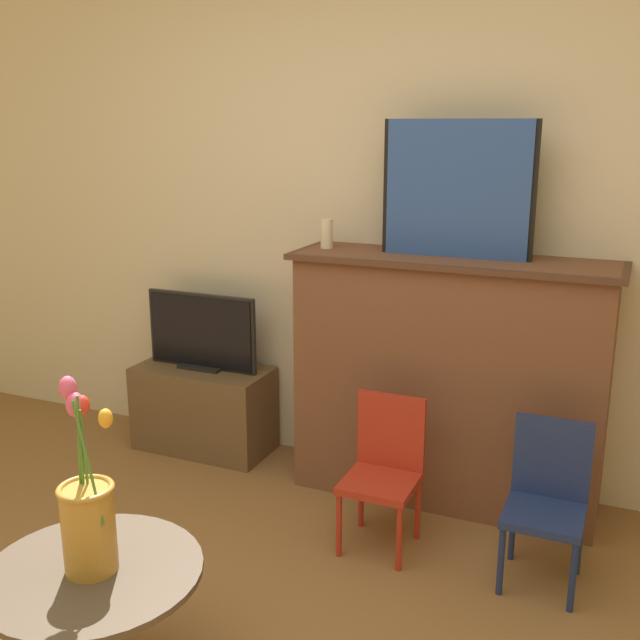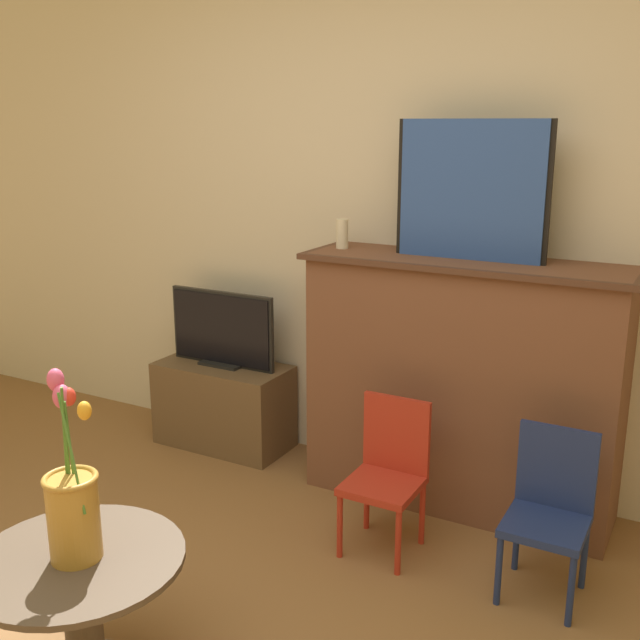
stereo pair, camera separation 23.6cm
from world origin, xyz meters
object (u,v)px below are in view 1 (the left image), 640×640
Objects in this scene: vase_tulips at (88,517)px; chair_blue at (547,495)px; tv_monitor at (201,333)px; painting at (457,189)px; chair_red at (385,465)px.

chair_blue is at bearing 46.19° from vase_tulips.
painting is at bearing 0.02° from tv_monitor.
chair_red is at bearing -179.73° from chair_blue.
chair_red is 1.09× the size of vase_tulips.
tv_monitor is (-1.29, -0.00, -0.77)m from painting.
painting is 1.51m from tv_monitor.
chair_red is 0.64m from chair_blue.
painting is 1.06× the size of chair_blue.
vase_tulips is (0.68, -1.66, -0.03)m from tv_monitor.
tv_monitor is at bearing 156.99° from chair_red.
chair_red and chair_blue have the same top height.
chair_blue is (0.64, 0.00, 0.00)m from chair_red.
chair_red is at bearing -23.01° from tv_monitor.
tv_monitor is 1.80m from vase_tulips.
chair_blue is 1.65m from vase_tulips.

